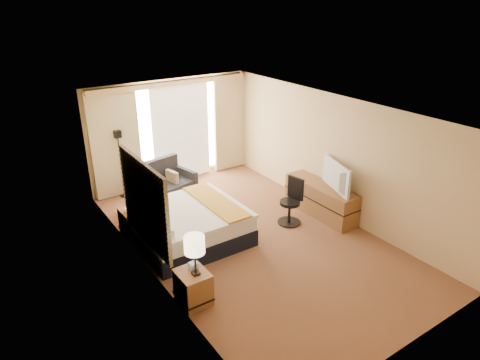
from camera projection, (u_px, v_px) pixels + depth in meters
floor at (252, 238)px, 8.49m from camera, size 4.20×7.00×0.02m
ceiling at (253, 109)px, 7.45m from camera, size 4.20×7.00×0.02m
wall_back at (171, 132)px, 10.63m from camera, size 4.20×0.02×2.60m
wall_front at (416, 270)px, 5.31m from camera, size 4.20×0.02×2.60m
wall_left at (147, 207)px, 6.89m from camera, size 0.02×7.00×2.60m
wall_right at (333, 156)px, 9.04m from camera, size 0.02×7.00×2.60m
headboard at (144, 202)px, 7.07m from camera, size 0.06×1.85×1.50m
nightstand_left at (193, 287)px, 6.62m from camera, size 0.45×0.52×0.55m
nightstand_right at (134, 222)px, 8.52m from camera, size 0.45×0.52×0.55m
media_dresser at (320, 199)px, 9.29m from camera, size 0.50×1.80×0.70m
window at (180, 130)px, 10.72m from camera, size 2.30×0.02×2.30m
curtains at (172, 129)px, 10.50m from camera, size 4.12×0.19×2.56m
bed at (189, 225)px, 8.26m from camera, size 1.98×1.81×0.96m
loveseat at (161, 189)px, 9.85m from camera, size 1.66×1.14×0.95m
floor_lamp at (119, 150)px, 9.82m from camera, size 0.21×0.21×1.62m
desk_chair at (291, 203)px, 8.91m from camera, size 0.48×0.48×0.99m
lamp_left at (194, 245)px, 6.27m from camera, size 0.31×0.31×0.66m
lamp_right at (134, 192)px, 8.22m from camera, size 0.25×0.25×0.52m
tissue_box at (193, 266)px, 6.58m from camera, size 0.13×0.13×0.11m
telephone at (133, 206)px, 8.46m from camera, size 0.19×0.15×0.07m
television at (332, 177)px, 8.76m from camera, size 0.46×1.06×0.61m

